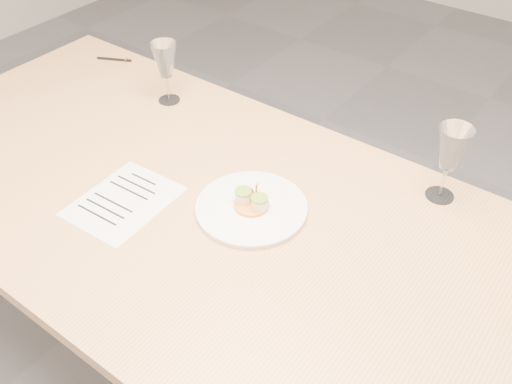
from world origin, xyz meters
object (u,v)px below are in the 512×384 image
Objects in this scene: wine_glass_1 at (452,150)px; dinner_plate at (252,207)px; wine_glass_0 at (165,61)px; ballpoint_pen at (114,59)px; recipe_sheet at (124,201)px; dining_table at (250,245)px.

dinner_plate is at bearing -136.65° from wine_glass_1.
dinner_plate is 1.34× the size of wine_glass_1.
ballpoint_pen is at bearing 166.57° from wine_glass_0.
recipe_sheet is 1.31× the size of wine_glass_1.
dining_table is 0.10m from dinner_plate.
ballpoint_pen is at bearing 136.36° from recipe_sheet.
wine_glass_0 is (0.36, -0.09, 0.14)m from ballpoint_pen.
ballpoint_pen is at bearing 156.51° from dining_table.
dining_table is at bearing 17.95° from recipe_sheet.
recipe_sheet is at bearing -159.28° from dining_table.
ballpoint_pen is (-0.95, 0.41, 0.07)m from dining_table.
dining_table is at bearing -130.13° from wine_glass_1.
dinner_plate is 1.42× the size of wine_glass_0.
recipe_sheet is at bearing -67.78° from ballpoint_pen.
recipe_sheet is (-0.33, -0.12, 0.07)m from dining_table.
dining_table is 1.04m from ballpoint_pen.
wine_glass_0 is at bearing 153.67° from dinner_plate.
dinner_plate reaches higher than dining_table.
dinner_plate is at bearing -48.39° from ballpoint_pen.
dining_table is at bearing -50.40° from ballpoint_pen.
dinner_plate is at bearing 122.04° from dining_table.
dinner_plate reaches higher than recipe_sheet.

